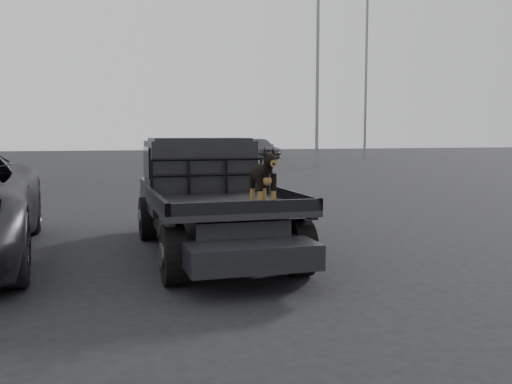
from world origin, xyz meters
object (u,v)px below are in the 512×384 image
object	(u,v)px
dog	(263,179)
distant_car_b	(259,148)
flatbed_ute	(211,225)
floodlight_mid	(318,35)
floodlight_far	(366,52)

from	to	relation	value
dog	distant_car_b	distance (m)	37.18
flatbed_ute	floodlight_mid	distance (m)	24.29
floodlight_far	flatbed_ute	bearing A→B (deg)	-121.09
flatbed_ute	floodlight_far	bearing A→B (deg)	58.91
distant_car_b	flatbed_ute	bearing A→B (deg)	-111.35
flatbed_ute	distant_car_b	size ratio (longest dim) A/B	1.05
floodlight_mid	floodlight_far	size ratio (longest dim) A/B	0.94
distant_car_b	dog	bearing A→B (deg)	-110.08
dog	distant_car_b	xyz separation A→B (m)	(10.58, 35.64, -0.54)
flatbed_ute	floodlight_far	size ratio (longest dim) A/B	0.38
flatbed_ute	distant_car_b	world-z (taller)	distant_car_b
distant_car_b	floodlight_far	xyz separation A→B (m)	(6.42, -5.24, 6.92)
floodlight_far	floodlight_mid	bearing A→B (deg)	-131.53
flatbed_ute	floodlight_far	world-z (taller)	floodlight_far
dog	distant_car_b	size ratio (longest dim) A/B	0.14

